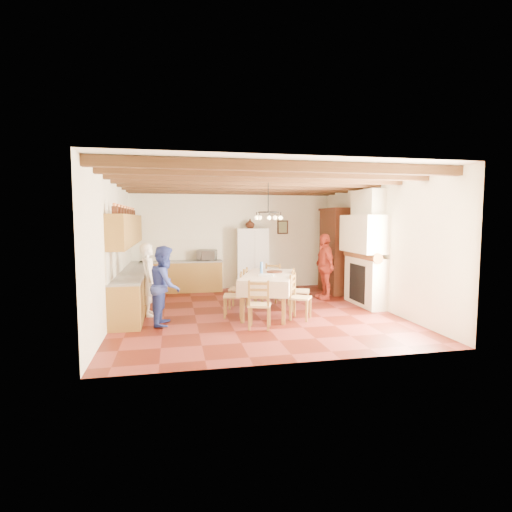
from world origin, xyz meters
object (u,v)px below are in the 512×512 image
Objects in this scene: person_woman_blue at (165,285)px; chair_end_near at (260,304)px; dining_table at (268,278)px; person_man at (149,280)px; chair_right_near at (300,297)px; chair_end_far at (271,283)px; person_woman_red at (324,266)px; chair_left_far at (238,288)px; refrigerator at (252,259)px; hutch at (335,251)px; microwave at (207,255)px; chair_right_far at (300,290)px; chair_left_near at (233,295)px.

chair_end_near is at bearing -103.18° from person_woman_blue.
dining_table is 1.42× the size of person_man.
chair_end_far is (-0.17, 1.88, 0.00)m from chair_right_near.
chair_end_near is 0.61× the size of person_man.
chair_left_far is at bearing -74.50° from person_woman_red.
hutch is (2.20, -1.05, 0.29)m from refrigerator.
dining_table is (-2.47, -2.13, -0.41)m from hutch.
person_man is (-2.58, 0.34, -0.00)m from dining_table.
person_woman_red is at bearing -15.59° from microwave.
refrigerator is 3.87m from chair_right_near.
person_woman_red is (1.06, 1.22, 0.38)m from chair_right_far.
hutch reaches higher than chair_right_far.
person_man reaches higher than chair_right_far.
chair_end_far is at bearing -91.07° from chair_end_near.
refrigerator reaches higher than chair_end_far.
person_woman_red is (2.29, 2.49, 0.38)m from chair_end_near.
dining_table is at bearing -87.86° from refrigerator.
chair_left_far is 1.00× the size of chair_end_near.
chair_left_near is at bearing -69.27° from microwave.
person_woman_red reaches higher than chair_left_far.
chair_left_far is (0.24, 0.77, 0.00)m from chair_left_near.
person_woman_red reaches higher than microwave.
hutch is at bearing -18.89° from chair_right_far.
chair_left_near is at bearing 4.33° from chair_left_far.
person_man is (-2.85, -2.84, -0.12)m from refrigerator.
person_woman_blue is (-4.69, -2.63, -0.42)m from hutch.
person_woman_blue is at bearing -91.62° from microwave.
chair_end_far is (0.94, 0.59, 0.00)m from chair_left_far.
chair_left_far is at bearing -68.35° from chair_end_near.
chair_right_far is at bearing 110.83° from chair_left_near.
microwave is (-3.57, 0.98, -0.15)m from hutch.
dining_table is 2.34× the size of chair_left_near.
chair_right_near reaches higher than dining_table.
refrigerator is at bearing 18.31° from microwave.
refrigerator is at bearing -140.17° from person_woman_red.
person_woman_blue is (0.36, -0.84, -0.00)m from person_man.
microwave is (-2.94, 1.79, 0.19)m from person_woman_red.
chair_right_far is 3.08m from person_woman_blue.
dining_table is 1.29m from chair_end_near.
person_woman_red reaches higher than person_woman_blue.
chair_right_near is 3.29m from person_man.
person_woman_blue is at bearing -160.25° from person_man.
refrigerator is 1.90× the size of chair_end_near.
chair_right_near and chair_end_far have the same top height.
dining_table is 2.34× the size of chair_left_far.
person_man is at bearing -159.24° from hutch.
chair_right_near is (-1.93, -2.79, -0.73)m from hutch.
hutch is 4.41× the size of microwave.
dining_table is at bearing -93.14° from chair_end_near.
person_man is at bearing -132.37° from chair_end_far.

